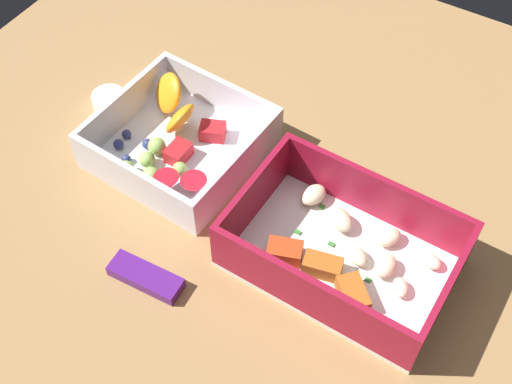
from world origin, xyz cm
name	(u,v)px	position (x,y,z in cm)	size (l,w,h in cm)	color
table_surface	(247,205)	(0.00, 0.00, 1.00)	(80.00, 80.00, 2.00)	#9E7547
pasta_container	(342,251)	(-11.26, 1.77, 3.95)	(20.07, 13.60, 6.10)	white
fruit_bowl	(178,142)	(9.31, -1.49, 3.68)	(16.30, 15.91, 5.18)	white
candy_bar	(146,277)	(3.02, 12.64, 2.60)	(7.00, 2.40, 1.20)	#51197A
paper_cup_liner	(109,100)	(20.00, -3.22, 2.78)	(3.69, 3.69, 1.56)	white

